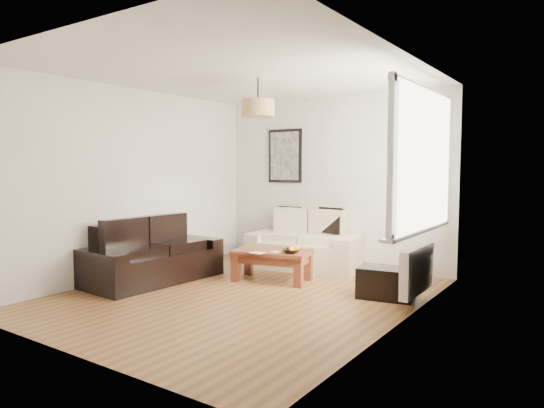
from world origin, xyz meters
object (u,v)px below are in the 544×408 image
Objects in this scene: loveseat_cream at (306,241)px; ottoman at (386,283)px; coffee_table at (272,265)px; sofa_leather at (153,252)px.

loveseat_cream is 2.62× the size of ottoman.
ottoman is (1.58, 0.04, -0.03)m from coffee_table.
sofa_leather is 1.77× the size of coffee_table.
ottoman is at bearing 1.35° from coffee_table.
ottoman is at bearing -68.79° from sofa_leather.
loveseat_cream is 1.63× the size of coffee_table.
loveseat_cream reaches higher than coffee_table.
sofa_leather is 3.04m from ottoman.
coffee_table reaches higher than ottoman.
coffee_table is 1.58m from ottoman.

